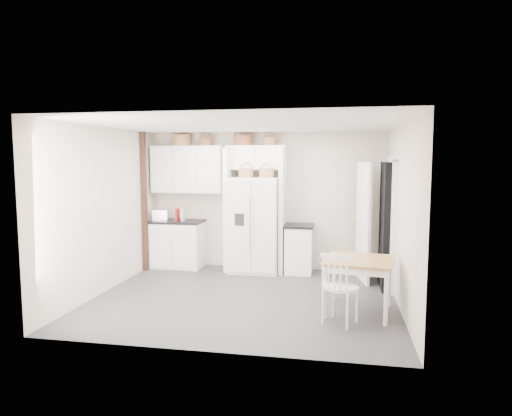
# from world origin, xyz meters

# --- Properties ---
(floor) EXTENTS (4.50, 4.50, 0.00)m
(floor) POSITION_xyz_m (0.00, 0.00, 0.00)
(floor) COLOR #2D2C32
(floor) RESTS_ON ground
(ceiling) EXTENTS (4.50, 4.50, 0.00)m
(ceiling) POSITION_xyz_m (0.00, 0.00, 2.60)
(ceiling) COLOR white
(ceiling) RESTS_ON wall_back
(wall_back) EXTENTS (4.50, 0.00, 4.50)m
(wall_back) POSITION_xyz_m (0.00, 2.00, 1.30)
(wall_back) COLOR beige
(wall_back) RESTS_ON floor
(wall_left) EXTENTS (0.00, 4.00, 4.00)m
(wall_left) POSITION_xyz_m (-2.25, 0.00, 1.30)
(wall_left) COLOR beige
(wall_left) RESTS_ON floor
(wall_right) EXTENTS (0.00, 4.00, 4.00)m
(wall_right) POSITION_xyz_m (2.25, 0.00, 1.30)
(wall_right) COLOR beige
(wall_right) RESTS_ON floor
(refrigerator) EXTENTS (0.91, 0.73, 1.77)m
(refrigerator) POSITION_xyz_m (-0.15, 1.65, 0.88)
(refrigerator) COLOR silver
(refrigerator) RESTS_ON floor
(base_cab_left) EXTENTS (0.95, 0.60, 0.88)m
(base_cab_left) POSITION_xyz_m (-1.69, 1.70, 0.44)
(base_cab_left) COLOR white
(base_cab_left) RESTS_ON floor
(base_cab_right) EXTENTS (0.49, 0.58, 0.86)m
(base_cab_right) POSITION_xyz_m (0.67, 1.70, 0.43)
(base_cab_right) COLOR white
(base_cab_right) RESTS_ON floor
(dining_table) EXTENTS (1.03, 1.03, 0.75)m
(dining_table) POSITION_xyz_m (1.66, -0.39, 0.37)
(dining_table) COLOR olive
(dining_table) RESTS_ON floor
(windsor_chair) EXTENTS (0.60, 0.57, 0.96)m
(windsor_chair) POSITION_xyz_m (1.42, -0.87, 0.48)
(windsor_chair) COLOR white
(windsor_chair) RESTS_ON floor
(counter_left) EXTENTS (0.99, 0.64, 0.04)m
(counter_left) POSITION_xyz_m (-1.69, 1.70, 0.90)
(counter_left) COLOR black
(counter_left) RESTS_ON base_cab_left
(counter_right) EXTENTS (0.53, 0.62, 0.04)m
(counter_right) POSITION_xyz_m (0.67, 1.70, 0.88)
(counter_right) COLOR black
(counter_right) RESTS_ON base_cab_right
(toaster) EXTENTS (0.31, 0.21, 0.20)m
(toaster) POSITION_xyz_m (-2.01, 1.65, 1.02)
(toaster) COLOR silver
(toaster) RESTS_ON counter_left
(cookbook_red) EXTENTS (0.04, 0.16, 0.24)m
(cookbook_red) POSITION_xyz_m (-1.65, 1.62, 1.04)
(cookbook_red) COLOR #AC1716
(cookbook_red) RESTS_ON counter_left
(cookbook_cream) EXTENTS (0.04, 0.16, 0.24)m
(cookbook_cream) POSITION_xyz_m (-1.54, 1.62, 1.04)
(cookbook_cream) COLOR beige
(cookbook_cream) RESTS_ON counter_left
(basket_upper_b) EXTENTS (0.37, 0.37, 0.22)m
(basket_upper_b) POSITION_xyz_m (-1.62, 1.83, 2.46)
(basket_upper_b) COLOR brown
(basket_upper_b) RESTS_ON upper_cabinet
(basket_upper_c) EXTENTS (0.26, 0.26, 0.15)m
(basket_upper_c) POSITION_xyz_m (-1.13, 1.83, 2.42)
(basket_upper_c) COLOR brown
(basket_upper_c) RESTS_ON upper_cabinet
(basket_bridge_a) EXTENTS (0.35, 0.35, 0.20)m
(basket_bridge_a) POSITION_xyz_m (-0.41, 1.83, 2.45)
(basket_bridge_a) COLOR brown
(basket_bridge_a) RESTS_ON bridge_cabinet
(basket_bridge_b) EXTENTS (0.26, 0.26, 0.15)m
(basket_bridge_b) POSITION_xyz_m (0.10, 1.83, 2.42)
(basket_bridge_b) COLOR brown
(basket_bridge_b) RESTS_ON bridge_cabinet
(basket_fridge_a) EXTENTS (0.27, 0.27, 0.14)m
(basket_fridge_a) POSITION_xyz_m (-0.30, 1.55, 1.84)
(basket_fridge_a) COLOR brown
(basket_fridge_a) RESTS_ON refrigerator
(basket_fridge_b) EXTENTS (0.26, 0.26, 0.14)m
(basket_fridge_b) POSITION_xyz_m (0.08, 1.55, 1.84)
(basket_fridge_b) COLOR brown
(basket_fridge_b) RESTS_ON refrigerator
(upper_cabinet) EXTENTS (1.40, 0.34, 0.90)m
(upper_cabinet) POSITION_xyz_m (-1.50, 1.83, 1.90)
(upper_cabinet) COLOR white
(upper_cabinet) RESTS_ON wall_back
(bridge_cabinet) EXTENTS (1.12, 0.34, 0.45)m
(bridge_cabinet) POSITION_xyz_m (-0.15, 1.83, 2.12)
(bridge_cabinet) COLOR white
(bridge_cabinet) RESTS_ON wall_back
(fridge_panel_left) EXTENTS (0.08, 0.60, 2.30)m
(fridge_panel_left) POSITION_xyz_m (-0.66, 1.70, 1.15)
(fridge_panel_left) COLOR white
(fridge_panel_left) RESTS_ON floor
(fridge_panel_right) EXTENTS (0.08, 0.60, 2.30)m
(fridge_panel_right) POSITION_xyz_m (0.36, 1.70, 1.15)
(fridge_panel_right) COLOR white
(fridge_panel_right) RESTS_ON floor
(trim_post) EXTENTS (0.09, 0.09, 2.60)m
(trim_post) POSITION_xyz_m (-2.20, 1.35, 1.30)
(trim_post) COLOR black
(trim_post) RESTS_ON floor
(doorway_void) EXTENTS (0.18, 0.85, 2.05)m
(doorway_void) POSITION_xyz_m (2.16, 1.00, 1.02)
(doorway_void) COLOR black
(doorway_void) RESTS_ON floor
(door_slab) EXTENTS (0.21, 0.79, 2.05)m
(door_slab) POSITION_xyz_m (1.80, 1.33, 1.02)
(door_slab) COLOR white
(door_slab) RESTS_ON floor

